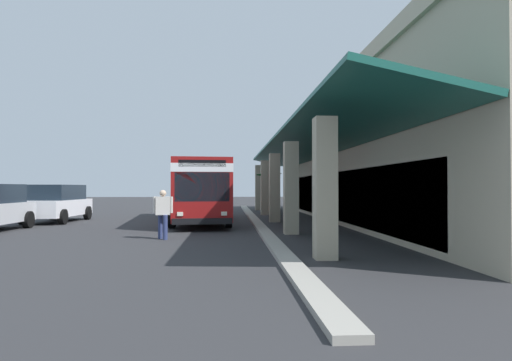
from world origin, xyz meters
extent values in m
plane|color=#2D2D30|center=(0.00, 8.00, 0.00)|extent=(120.00, 120.00, 0.00)
cube|color=#9E998E|center=(1.01, 3.73, 0.06)|extent=(35.79, 0.50, 0.12)
cube|color=#B2A88E|center=(1.01, 13.43, 3.29)|extent=(29.82, 11.51, 6.59)
cube|color=#C0B59A|center=(1.01, 13.43, 6.89)|extent=(30.12, 11.81, 0.60)
cube|color=#B2A88E|center=(-10.92, 4.75, 1.81)|extent=(0.55, 0.55, 3.62)
cube|color=#B2A88E|center=(-4.95, 4.75, 1.81)|extent=(0.55, 0.55, 3.62)
cube|color=#B2A88E|center=(1.01, 4.75, 1.81)|extent=(0.55, 0.55, 3.62)
cube|color=#B2A88E|center=(6.98, 4.75, 1.81)|extent=(0.55, 0.55, 3.62)
cube|color=#B2A88E|center=(12.94, 4.75, 1.81)|extent=(0.55, 0.55, 3.62)
cube|color=#19594C|center=(1.01, 6.08, 3.97)|extent=(29.82, 3.16, 0.82)
cube|color=#19232D|center=(1.01, 7.72, 1.40)|extent=(25.05, 0.08, 2.40)
cube|color=maroon|center=(0.55, 0.71, 1.73)|extent=(11.19, 3.57, 2.75)
cube|color=white|center=(0.55, 0.71, 2.65)|extent=(11.21, 3.59, 0.36)
cube|color=#19232D|center=(0.25, 0.68, 1.95)|extent=(9.44, 3.44, 0.90)
cube|color=#19232D|center=(5.99, 1.22, 1.85)|extent=(0.27, 2.24, 1.20)
cube|color=black|center=(6.00, 1.22, 2.82)|extent=(0.24, 1.94, 0.28)
cube|color=black|center=(6.12, 1.23, 0.45)|extent=(0.43, 2.46, 0.24)
cube|color=silver|center=(5.96, 2.12, 0.75)|extent=(0.08, 0.24, 0.16)
cube|color=silver|center=(6.13, 0.34, 0.75)|extent=(0.08, 0.24, 0.16)
cube|color=silver|center=(-0.95, 0.57, 3.22)|extent=(2.56, 2.00, 0.24)
cylinder|color=black|center=(4.04, 2.32, 0.50)|extent=(1.00, 0.30, 1.00)
cylinder|color=black|center=(4.28, -0.22, 0.50)|extent=(1.00, 0.30, 1.00)
cylinder|color=black|center=(-2.64, 1.69, 0.50)|extent=(1.00, 0.30, 1.00)
cylinder|color=black|center=(-2.40, -0.85, 0.50)|extent=(1.00, 0.30, 1.00)
cylinder|color=black|center=(3.76, -6.70, 0.38)|extent=(0.76, 0.26, 0.76)
cube|color=silver|center=(0.27, -6.74, 0.75)|extent=(4.89, 2.18, 0.84)
cube|color=#19232D|center=(0.17, -6.74, 1.57)|extent=(3.34, 1.87, 0.80)
cylinder|color=black|center=(1.95, -5.85, 0.38)|extent=(0.76, 0.26, 0.76)
cylinder|color=black|center=(1.86, -7.80, 0.38)|extent=(0.76, 0.26, 0.76)
cylinder|color=black|center=(-1.31, -5.69, 0.38)|extent=(0.76, 0.26, 0.76)
cylinder|color=black|center=(-1.40, -7.64, 0.38)|extent=(0.76, 0.26, 0.76)
cylinder|color=navy|center=(8.23, -0.13, 0.43)|extent=(0.16, 0.16, 0.86)
cylinder|color=navy|center=(8.53, 0.09, 0.43)|extent=(0.16, 0.16, 0.86)
cube|color=silver|center=(8.38, -0.02, 1.18)|extent=(0.29, 0.53, 0.65)
sphere|color=beige|center=(8.38, -0.02, 1.62)|extent=(0.23, 0.23, 0.23)
cylinder|color=silver|center=(8.37, -0.32, 1.22)|extent=(0.09, 0.09, 0.58)
cylinder|color=silver|center=(8.39, 0.29, 1.22)|extent=(0.09, 0.09, 0.58)
cube|color=#4C4742|center=(-5.17, 5.12, 0.30)|extent=(0.74, 0.74, 0.59)
cylinder|color=#332319|center=(-5.17, 5.12, 0.60)|extent=(0.63, 0.63, 0.02)
cylinder|color=brown|center=(-5.17, 5.12, 1.56)|extent=(0.16, 0.16, 1.94)
ellipsoid|color=#195123|center=(-4.64, 5.16, 2.72)|extent=(1.08, 0.29, 0.17)
ellipsoid|color=#195123|center=(-5.27, 5.53, 2.78)|extent=(0.40, 0.86, 0.14)
ellipsoid|color=#195123|center=(-5.61, 5.08, 2.77)|extent=(0.89, 0.30, 0.14)
ellipsoid|color=#195123|center=(-5.04, 4.65, 2.68)|extent=(0.46, 1.00, 0.18)
camera|label=1|loc=(23.84, 2.28, 1.83)|focal=30.35mm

